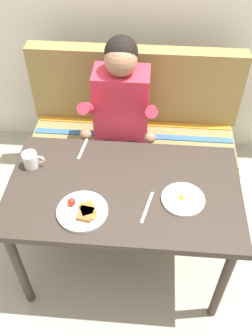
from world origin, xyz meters
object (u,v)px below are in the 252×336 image
table (124,198)px  coffee_mug (31,159)px  fork (83,149)px  knife (147,207)px  couch (133,146)px  plate_breakfast (83,211)px  plate_eggs (183,199)px  person (121,115)px

table → coffee_mug: coffee_mug is taller
fork → knife: 0.54m
couch → plate_breakfast: (-0.18, -0.94, 0.41)m
plate_breakfast → plate_eggs: bearing=13.8°
table → couch: (0.00, 0.76, -0.32)m
table → plate_eggs: size_ratio=5.57×
couch → person: bearing=-111.8°
plate_eggs → person: bearing=119.7°
table → knife: size_ratio=6.00×
person → couch: bearing=68.2°
table → knife: knife is taller
plate_breakfast → plate_eggs: 0.49m
coffee_mug → knife: (0.63, -0.24, -0.04)m
couch → knife: bearing=-81.9°
table → plate_eggs: plate_eggs is taller
table → coffee_mug: (-0.51, 0.12, 0.13)m
coffee_mug → person: bearing=47.3°
person → knife: bearing=-74.6°
table → fork: 0.38m
plate_eggs → coffee_mug: coffee_mug is taller
table → person: (-0.07, 0.59, 0.09)m
plate_eggs → coffee_mug: bearing=167.6°
knife → coffee_mug: bearing=172.8°
plate_breakfast → knife: 0.31m
couch → person: person is taller
fork → plate_breakfast: bearing=-73.0°
couch → knife: size_ratio=7.20×
table → plate_eggs: bearing=-11.1°
coffee_mug → plate_breakfast: bearing=-42.1°
table → plate_breakfast: plate_breakfast is taller
table → fork: bearing=133.3°
coffee_mug → couch: bearing=52.0°
person → plate_eggs: bearing=-60.3°
person → plate_breakfast: person is taller
person → fork: size_ratio=7.13×
person → knife: person is taller
table → person: person is taller
coffee_mug → table: bearing=-13.1°
couch → coffee_mug: (-0.51, -0.65, 0.45)m
person → knife: size_ratio=6.06×
table → plate_eggs: 0.32m
table → coffee_mug: size_ratio=10.17×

